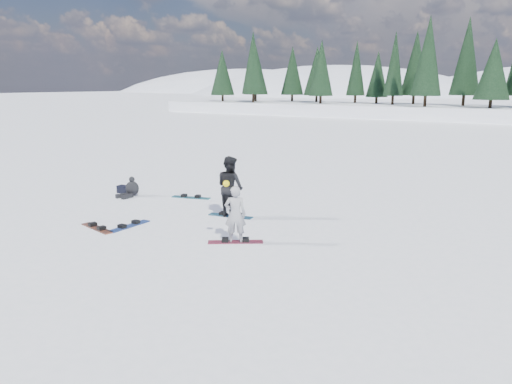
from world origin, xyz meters
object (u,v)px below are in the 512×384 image
snowboard_loose_b (97,228)px  snowboard_loose_c (191,198)px  snowboarder_man (230,187)px  seated_rider (131,189)px  snowboard_loose_a (129,226)px  gear_bag (124,189)px  snowboarder_woman (235,214)px

snowboard_loose_b → snowboard_loose_c: same height
snowboard_loose_b → snowboarder_man: bearing=65.0°
seated_rider → snowboard_loose_a: (3.02, -3.04, -0.28)m
gear_bag → snowboard_loose_a: bearing=-41.5°
gear_bag → snowboard_loose_c: (2.84, 0.72, -0.14)m
seated_rider → gear_bag: (-0.70, 0.25, -0.14)m
snowboarder_woman → gear_bag: 7.90m
snowboarder_man → snowboard_loose_a: bearing=71.6°
gear_bag → snowboard_loose_b: 5.02m
snowboarder_woman → snowboard_loose_c: size_ratio=1.15×
snowboarder_man → seated_rider: (-4.96, 0.44, -0.70)m
gear_bag → snowboard_loose_b: (3.08, -3.96, -0.14)m
seated_rider → snowboard_loose_a: bearing=-35.2°
snowboard_loose_a → snowboard_loose_b: size_ratio=1.00×
snowboarder_man → snowboard_loose_a: snowboarder_man is taller
seated_rider → snowboard_loose_c: bearing=34.4°
seated_rider → snowboard_loose_c: size_ratio=0.63×
snowboarder_man → snowboard_loose_a: size_ratio=1.33×
snowboard_loose_a → snowboard_loose_c: size_ratio=1.00×
snowboard_loose_b → snowboard_loose_c: bearing=106.2°
snowboarder_man → seated_rider: 5.03m
seated_rider → gear_bag: bearing=170.4°
snowboarder_woman → seated_rider: (-6.63, 2.60, -0.52)m
snowboard_loose_a → snowboard_loose_b: bearing=136.8°
snowboard_loose_a → snowboard_loose_c: same height
snowboarder_woman → snowboarder_man: size_ratio=0.87×
snowboard_loose_b → snowboard_loose_c: 4.69m
snowboard_loose_c → snowboarder_woman: bearing=-54.9°
snowboarder_woman → seated_rider: size_ratio=1.84×
gear_bag → snowboard_loose_a: gear_bag is taller
snowboarder_woman → snowboard_loose_b: (-4.26, -1.11, -0.79)m
seated_rider → snowboard_loose_a: seated_rider is taller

